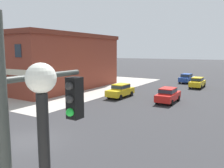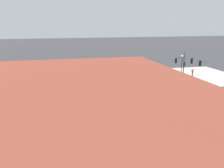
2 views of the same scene
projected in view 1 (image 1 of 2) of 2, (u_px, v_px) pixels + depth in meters
The scene contains 7 objects.
ground_plane at pixel (29, 141), 15.06m from camera, with size 320.00×320.00×0.00m, color #2D2D30.
sidewalk_far_corner at pixel (46, 83), 42.27m from camera, with size 32.00×32.00×0.02m, color #A8A399.
car_main_northbound_near at pixel (197, 82), 36.74m from camera, with size 1.93×4.42×1.68m.
car_main_southbound_near at pixel (168, 94), 26.20m from camera, with size 1.93×4.42×1.68m.
car_cross_westbound at pixel (121, 90), 29.16m from camera, with size 1.99×4.45×1.68m.
car_main_mid at pixel (187, 78), 42.46m from camera, with size 2.09×4.50×1.68m.
storefront_block_near_corner at pixel (33, 60), 39.57m from camera, with size 22.76×19.27×8.36m.
Camera 1 is at (12.09, -9.48, 5.79)m, focal length 37.20 mm.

